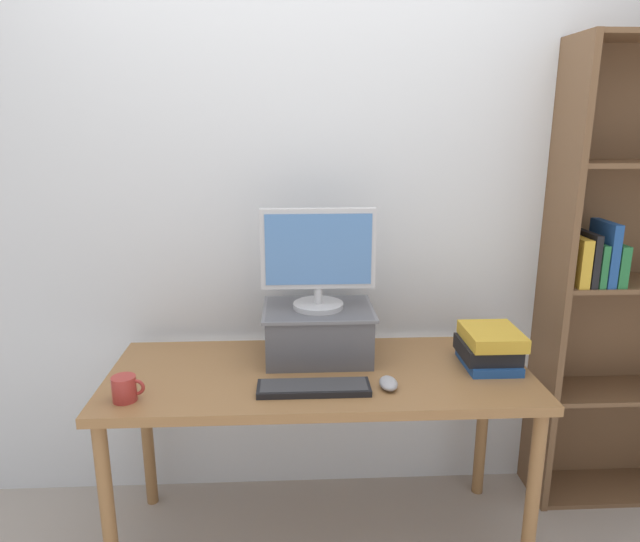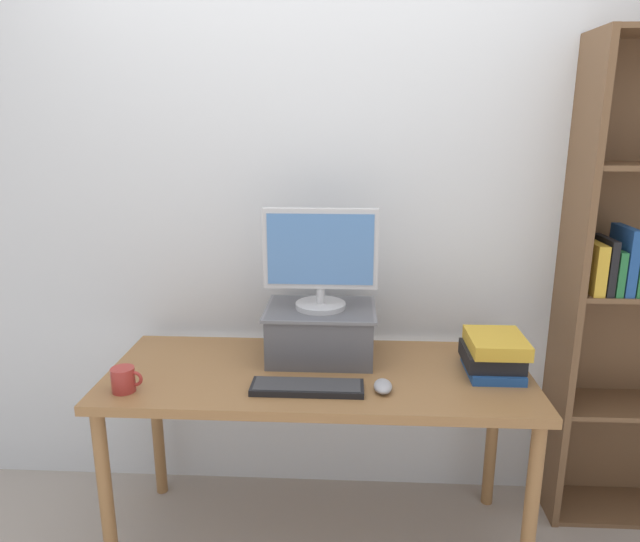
% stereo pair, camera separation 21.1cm
% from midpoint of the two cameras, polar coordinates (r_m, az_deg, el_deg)
% --- Properties ---
extents(ground_plane, '(12.00, 12.00, 0.00)m').
position_cam_midpoint_polar(ground_plane, '(2.59, -2.57, -25.23)').
color(ground_plane, '#9E9389').
extents(back_wall, '(7.00, 0.08, 2.60)m').
position_cam_midpoint_polar(back_wall, '(2.46, -2.98, 6.14)').
color(back_wall, silver).
rests_on(back_wall, ground_plane).
extents(desk, '(1.59, 0.65, 0.75)m').
position_cam_midpoint_polar(desk, '(2.22, -2.77, -11.84)').
color(desk, olive).
rests_on(desk, ground_plane).
extents(riser_box, '(0.43, 0.33, 0.21)m').
position_cam_midpoint_polar(riser_box, '(2.28, -2.78, -6.04)').
color(riser_box, '#515156').
rests_on(riser_box, desk).
extents(computer_monitor, '(0.44, 0.20, 0.39)m').
position_cam_midpoint_polar(computer_monitor, '(2.19, -2.88, 1.43)').
color(computer_monitor, '#B7B7BA').
rests_on(computer_monitor, riser_box).
extents(keyboard, '(0.40, 0.12, 0.02)m').
position_cam_midpoint_polar(keyboard, '(2.04, -3.67, -11.64)').
color(keyboard, black).
rests_on(keyboard, desk).
extents(computer_mouse, '(0.06, 0.10, 0.04)m').
position_cam_midpoint_polar(computer_mouse, '(2.06, 3.89, -11.20)').
color(computer_mouse, '#99999E').
rests_on(computer_mouse, desk).
extents(book_stack, '(0.22, 0.25, 0.15)m').
position_cam_midpoint_polar(book_stack, '(2.27, 14.05, -7.45)').
color(book_stack, navy).
rests_on(book_stack, desk).
extents(coffee_mug, '(0.11, 0.08, 0.09)m').
position_cam_midpoint_polar(coffee_mug, '(2.10, -21.75, -10.94)').
color(coffee_mug, '#9E2D28').
rests_on(coffee_mug, desk).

